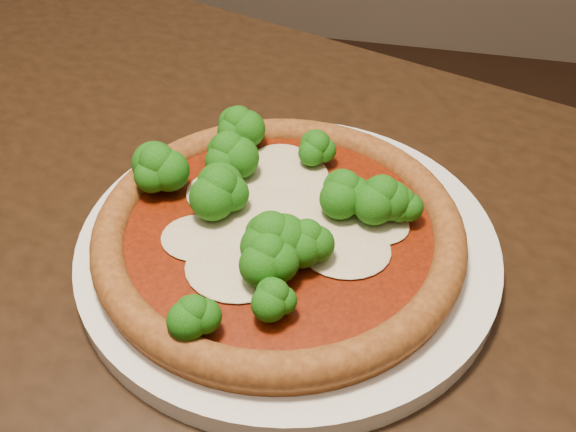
# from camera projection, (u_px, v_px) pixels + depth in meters

# --- Properties ---
(dining_table) EXTENTS (1.37, 1.21, 0.75)m
(dining_table) POSITION_uv_depth(u_px,v_px,m) (176.00, 382.00, 0.54)
(dining_table) COLOR black
(dining_table) RESTS_ON floor
(plate) EXTENTS (0.33, 0.33, 0.02)m
(plate) POSITION_uv_depth(u_px,v_px,m) (288.00, 245.00, 0.51)
(plate) COLOR silver
(plate) RESTS_ON dining_table
(pizza) EXTENTS (0.29, 0.29, 0.06)m
(pizza) POSITION_uv_depth(u_px,v_px,m) (276.00, 222.00, 0.49)
(pizza) COLOR brown
(pizza) RESTS_ON plate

